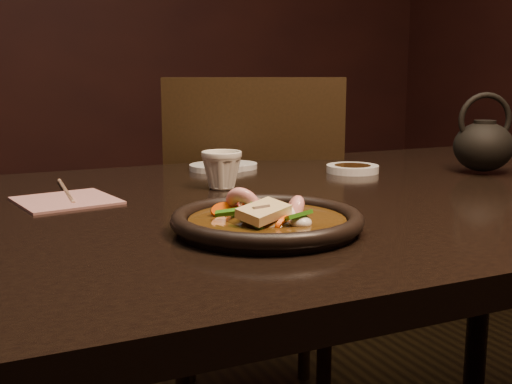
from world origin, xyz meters
name	(u,v)px	position (x,y,z in m)	size (l,w,h in m)	color
table	(332,237)	(0.00, 0.00, 0.67)	(1.60, 0.90, 0.75)	black
chair	(251,243)	(0.10, 0.56, 0.51)	(0.58, 0.58, 0.94)	black
plate	(267,221)	(-0.21, -0.19, 0.76)	(0.25, 0.25, 0.03)	black
stirfry	(266,218)	(-0.22, -0.19, 0.77)	(0.13, 0.13, 0.06)	#3C240B
soy_dish	(353,169)	(0.16, 0.18, 0.76)	(0.11, 0.11, 0.01)	white
saucer_left	(218,167)	(-0.08, 0.33, 0.76)	(0.12, 0.12, 0.01)	white
saucer_right	(232,166)	(-0.04, 0.34, 0.76)	(0.11, 0.11, 0.01)	white
tea_cup	(222,169)	(-0.15, 0.12, 0.79)	(0.07, 0.07, 0.07)	white
chopsticks	(66,191)	(-0.41, 0.20, 0.75)	(0.02, 0.23, 0.01)	tan
napkin	(66,200)	(-0.42, 0.12, 0.75)	(0.14, 0.14, 0.00)	#B3756E
teapot	(484,144)	(0.39, 0.06, 0.81)	(0.14, 0.12, 0.16)	black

